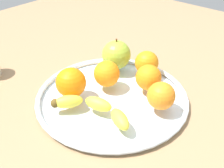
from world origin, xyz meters
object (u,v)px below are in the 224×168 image
at_px(banana, 93,108).
at_px(orange_center, 147,63).
at_px(fruit_bowl, 112,97).
at_px(orange_back_right, 107,74).
at_px(orange_front_right, 161,96).
at_px(orange_back_left, 148,77).
at_px(apple, 116,55).
at_px(orange_front_left, 71,83).

bearing_deg(banana, orange_center, -101.17).
relative_size(fruit_bowl, banana, 1.91).
distance_m(fruit_bowl, orange_center, 0.14).
bearing_deg(orange_back_right, orange_front_right, -175.52).
bearing_deg(fruit_bowl, orange_back_left, -123.46).
bearing_deg(fruit_bowl, orange_back_right, -30.93).
relative_size(apple, orange_front_left, 1.21).
bearing_deg(banana, apple, -77.82).
relative_size(orange_back_right, orange_front_left, 0.91).
bearing_deg(orange_front_right, orange_back_right, 4.48).
bearing_deg(orange_front_right, orange_back_left, -34.16).
bearing_deg(apple, banana, 115.92).
bearing_deg(orange_center, orange_front_right, 137.47).
distance_m(orange_back_left, orange_front_right, 0.08).
xyz_separation_m(orange_back_left, orange_front_right, (-0.07, 0.04, -0.00)).
height_order(fruit_bowl, banana, banana).
distance_m(apple, orange_front_right, 0.21).
bearing_deg(banana, fruit_bowl, -93.01).
relative_size(orange_back_right, orange_center, 1.03).
height_order(orange_front_right, orange_center, same).
height_order(apple, orange_front_left, apple).
height_order(fruit_bowl, orange_front_right, orange_front_right).
distance_m(banana, orange_center, 0.22).
xyz_separation_m(orange_back_right, orange_back_left, (-0.09, -0.06, -0.00)).
distance_m(orange_front_right, orange_front_left, 0.22).
height_order(fruit_bowl, orange_back_left, orange_back_left).
distance_m(orange_back_left, orange_center, 0.07).
relative_size(apple, orange_back_left, 1.37).
bearing_deg(orange_back_left, orange_front_left, 49.87).
bearing_deg(apple, orange_back_right, 114.87).
distance_m(orange_back_right, orange_center, 0.12).
xyz_separation_m(orange_back_left, orange_center, (0.05, -0.06, -0.00)).
distance_m(orange_back_right, orange_back_left, 0.11).
bearing_deg(orange_front_left, orange_front_right, -151.56).
relative_size(banana, orange_back_left, 3.03).
height_order(orange_back_right, orange_front_right, orange_back_right).
bearing_deg(banana, orange_back_left, -116.42).
bearing_deg(orange_back_left, fruit_bowl, 56.54).
height_order(banana, orange_back_right, orange_back_right).
bearing_deg(orange_front_left, orange_back_right, -110.79).
xyz_separation_m(apple, orange_back_right, (-0.04, 0.08, -0.01)).
bearing_deg(orange_center, orange_back_right, 69.35).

